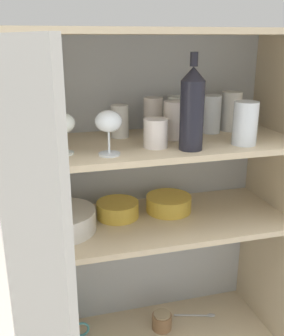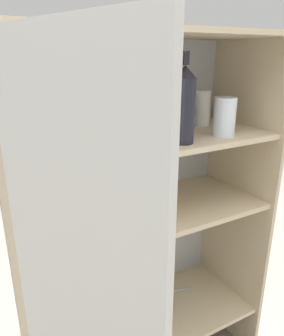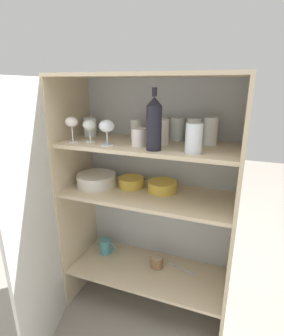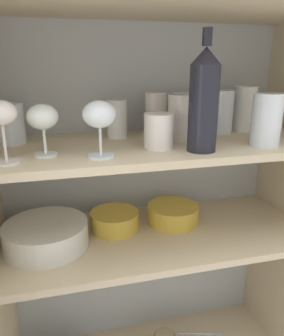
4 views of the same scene
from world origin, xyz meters
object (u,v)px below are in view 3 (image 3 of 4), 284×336
(coffee_mug_primary, at_px, (106,246))
(storage_jar, at_px, (157,262))
(mixing_bowl_large, at_px, (162,186))
(wine_bottle, at_px, (154,124))
(serving_bowl_small, at_px, (131,182))
(plate_stack_white, at_px, (97,180))

(coffee_mug_primary, bearing_deg, storage_jar, -1.98)
(mixing_bowl_large, xyz_separation_m, coffee_mug_primary, (-0.40, 0.00, -0.51))
(wine_bottle, height_order, serving_bowl_small, wine_bottle)
(mixing_bowl_large, distance_m, storage_jar, 0.53)
(mixing_bowl_large, distance_m, serving_bowl_small, 0.20)
(wine_bottle, xyz_separation_m, storage_jar, (-0.02, 0.17, -0.91))
(serving_bowl_small, bearing_deg, mixing_bowl_large, 0.16)
(plate_stack_white, distance_m, serving_bowl_small, 0.21)
(wine_bottle, bearing_deg, plate_stack_white, 162.75)
(plate_stack_white, distance_m, storage_jar, 0.65)
(wine_bottle, distance_m, storage_jar, 0.93)
(serving_bowl_small, height_order, storage_jar, serving_bowl_small)
(serving_bowl_small, bearing_deg, plate_stack_white, -165.10)
(mixing_bowl_large, relative_size, serving_bowl_small, 1.11)
(plate_stack_white, relative_size, storage_jar, 2.92)
(plate_stack_white, distance_m, mixing_bowl_large, 0.41)
(wine_bottle, distance_m, serving_bowl_small, 0.47)
(coffee_mug_primary, xyz_separation_m, storage_jar, (0.38, -0.01, -0.02))
(plate_stack_white, bearing_deg, mixing_bowl_large, 7.88)
(wine_bottle, height_order, storage_jar, wine_bottle)
(wine_bottle, relative_size, storage_jar, 3.58)
(mixing_bowl_large, bearing_deg, storage_jar, -155.89)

